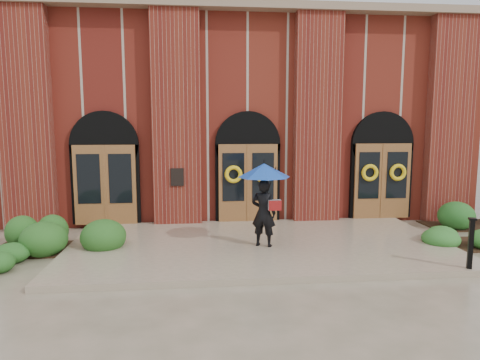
{
  "coord_description": "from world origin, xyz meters",
  "views": [
    {
      "loc": [
        -1.6,
        -10.86,
        3.33
      ],
      "look_at": [
        -0.43,
        1.0,
        1.73
      ],
      "focal_mm": 32.0,
      "sensor_mm": 36.0,
      "label": 1
    }
  ],
  "objects": [
    {
      "name": "church_building",
      "position": [
        0.0,
        8.78,
        3.5
      ],
      "size": [
        16.2,
        12.53,
        7.0
      ],
      "color": "maroon",
      "rests_on": "ground"
    },
    {
      "name": "hedge_wall_right",
      "position": [
        7.52,
        1.92,
        0.41
      ],
      "size": [
        3.23,
        1.29,
        0.83
      ],
      "primitive_type": "ellipsoid",
      "color": "#20541D",
      "rests_on": "ground"
    },
    {
      "name": "hedge_wall_left",
      "position": [
        -5.2,
        0.5,
        0.41
      ],
      "size": [
        3.18,
        1.27,
        0.82
      ],
      "primitive_type": "ellipsoid",
      "color": "#23501A",
      "rests_on": "ground"
    },
    {
      "name": "ground",
      "position": [
        0.0,
        0.0,
        0.0
      ],
      "size": [
        90.0,
        90.0,
        0.0
      ],
      "primitive_type": "plane",
      "color": "gray",
      "rests_on": "ground"
    },
    {
      "name": "landing",
      "position": [
        0.0,
        0.15,
        0.07
      ],
      "size": [
        10.0,
        5.3,
        0.15
      ],
      "primitive_type": "cube",
      "color": "tan",
      "rests_on": "ground"
    },
    {
      "name": "man_with_umbrella",
      "position": [
        0.07,
        -0.18,
        1.66
      ],
      "size": [
        1.78,
        1.78,
        2.15
      ],
      "rotation": [
        0.0,
        0.0,
        2.73
      ],
      "color": "black",
      "rests_on": "landing"
    },
    {
      "name": "metal_post",
      "position": [
        4.3,
        -2.35,
        0.75
      ],
      "size": [
        0.2,
        0.2,
        1.13
      ],
      "rotation": [
        0.0,
        0.0,
        -0.37
      ],
      "color": "black",
      "rests_on": "landing"
    },
    {
      "name": "hedge_front_right",
      "position": [
        5.51,
        -0.15,
        0.25
      ],
      "size": [
        1.41,
        1.21,
        0.5
      ],
      "primitive_type": "ellipsoid",
      "color": "#296223",
      "rests_on": "ground"
    }
  ]
}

